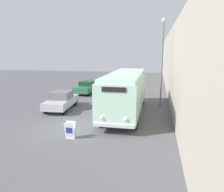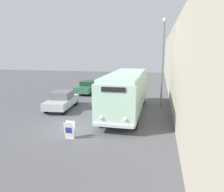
% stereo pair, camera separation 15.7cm
% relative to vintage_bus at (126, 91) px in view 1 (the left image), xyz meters
% --- Properties ---
extents(ground_plane, '(80.00, 80.00, 0.00)m').
position_rel_vintage_bus_xyz_m(ground_plane, '(-2.78, -4.28, -1.87)').
color(ground_plane, '#56565B').
extents(building_wall_right, '(0.30, 60.00, 7.24)m').
position_rel_vintage_bus_xyz_m(building_wall_right, '(3.78, 5.72, 1.75)').
color(building_wall_right, '#B2A893').
rests_on(building_wall_right, ground_plane).
extents(vintage_bus, '(2.59, 9.71, 3.29)m').
position_rel_vintage_bus_xyz_m(vintage_bus, '(0.00, 0.00, 0.00)').
color(vintage_bus, black).
rests_on(vintage_bus, ground_plane).
extents(sign_board, '(0.57, 0.38, 1.02)m').
position_rel_vintage_bus_xyz_m(sign_board, '(-2.37, -5.73, -1.38)').
color(sign_board, gray).
rests_on(sign_board, ground_plane).
extents(streetlamp, '(0.36, 0.36, 7.66)m').
position_rel_vintage_bus_xyz_m(streetlamp, '(2.77, 2.74, 2.97)').
color(streetlamp, '#595E60').
rests_on(streetlamp, ground_plane).
extents(parked_car_near, '(2.19, 4.51, 1.54)m').
position_rel_vintage_bus_xyz_m(parked_car_near, '(-5.64, 0.32, -1.09)').
color(parked_car_near, black).
rests_on(parked_car_near, ground_plane).
extents(parked_car_mid, '(2.26, 4.53, 1.47)m').
position_rel_vintage_bus_xyz_m(parked_car_mid, '(-5.67, 7.81, -1.12)').
color(parked_car_mid, black).
rests_on(parked_car_mid, ground_plane).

